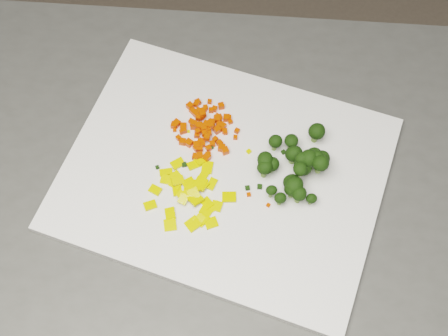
{
  "coord_description": "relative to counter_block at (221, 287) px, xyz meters",
  "views": [
    {
      "loc": [
        -0.39,
        0.08,
        1.66
      ],
      "look_at": [
        -0.34,
        0.45,
        0.92
      ],
      "focal_mm": 50.0,
      "sensor_mm": 36.0,
      "label": 1
    }
  ],
  "objects": [
    {
      "name": "carrot_cube_46",
      "position": [
        -0.01,
        0.11,
        0.47
      ],
      "size": [
        0.01,
        0.01,
        0.01
      ],
      "primitive_type": "cube",
      "rotation": [
        0.0,
        0.0,
        0.21
      ],
      "color": "red",
      "rests_on": "carrot_pile"
    },
    {
      "name": "stray_bit_2",
      "position": [
        -0.08,
        0.04,
        0.46
      ],
      "size": [
        0.01,
        0.01,
        0.0
      ],
      "primitive_type": "cube",
      "rotation": [
        0.0,
        0.0,
        1.81
      ],
      "color": "black",
      "rests_on": "cutting_board"
    },
    {
      "name": "pepper_chunk_6",
      "position": [
        -0.05,
        -0.01,
        0.47
      ],
      "size": [
        0.02,
        0.02,
        0.01
      ],
      "primitive_type": "cube",
      "rotation": [
        -0.15,
        -0.13,
        2.58
      ],
      "color": "#D8BF0B",
      "rests_on": "pepper_pile"
    },
    {
      "name": "carrot_cube_32",
      "position": [
        -0.02,
        0.07,
        0.47
      ],
      "size": [
        0.01,
        0.01,
        0.01
      ],
      "primitive_type": "cube",
      "rotation": [
        0.0,
        0.0,
        1.51
      ],
      "color": "red",
      "rests_on": "carrot_pile"
    },
    {
      "name": "carrot_cube_53",
      "position": [
        -0.04,
        0.09,
        0.47
      ],
      "size": [
        0.01,
        0.01,
        0.01
      ],
      "primitive_type": "cube",
      "rotation": [
        0.0,
        0.0,
        0.21
      ],
      "color": "red",
      "rests_on": "carrot_pile"
    },
    {
      "name": "broccoli_floret_20",
      "position": [
        0.09,
        -0.01,
        0.47
      ],
      "size": [
        0.02,
        0.02,
        0.03
      ],
      "primitive_type": null,
      "color": "black",
      "rests_on": "broccoli_pile"
    },
    {
      "name": "pepper_chunk_4",
      "position": [
        -0.02,
        -0.02,
        0.46
      ],
      "size": [
        0.02,
        0.02,
        0.01
      ],
      "primitive_type": "cube",
      "rotation": [
        -0.14,
        0.14,
        2.09
      ],
      "color": "#D8BF0B",
      "rests_on": "pepper_pile"
    },
    {
      "name": "broccoli_floret_25",
      "position": [
        0.08,
        -0.03,
        0.47
      ],
      "size": [
        0.02,
        0.02,
        0.02
      ],
      "primitive_type": null,
      "color": "black",
      "rests_on": "broccoli_pile"
    },
    {
      "name": "broccoli_floret_7",
      "position": [
        0.13,
        0.0,
        0.49
      ],
      "size": [
        0.03,
        0.03,
        0.03
      ],
      "primitive_type": null,
      "color": "black",
      "rests_on": "broccoli_pile"
    },
    {
      "name": "stray_bit_10",
      "position": [
        0.05,
        -0.0,
        0.46
      ],
      "size": [
        0.01,
        0.01,
        0.0
      ],
      "primitive_type": "cube",
      "rotation": [
        0.0,
        0.0,
        1.4
      ],
      "color": "black",
      "rests_on": "cutting_board"
    },
    {
      "name": "broccoli_floret_15",
      "position": [
        0.08,
        0.05,
        0.48
      ],
      "size": [
        0.03,
        0.03,
        0.03
      ],
      "primitive_type": null,
      "color": "black",
      "rests_on": "broccoli_pile"
    },
    {
      "name": "carrot_cube_14",
      "position": [
        0.01,
        0.09,
        0.47
      ],
      "size": [
        0.01,
        0.01,
        0.01
      ],
      "primitive_type": "cube",
      "rotation": [
        0.0,
        0.0,
        0.5
      ],
      "color": "red",
      "rests_on": "carrot_pile"
    },
    {
      "name": "carrot_cube_13",
      "position": [
        -0.03,
        0.11,
        0.46
      ],
      "size": [
        0.01,
        0.01,
        0.01
      ],
      "primitive_type": "cube",
      "rotation": [
        0.0,
        0.0,
        2.5
      ],
      "color": "red",
      "rests_on": "carrot_pile"
    },
    {
      "name": "broccoli_floret_17",
      "position": [
        0.13,
        0.03,
        0.48
      ],
      "size": [
        0.03,
        0.03,
        0.03
      ],
      "primitive_type": null,
      "color": "black",
      "rests_on": "broccoli_pile"
    },
    {
      "name": "carrot_cube_36",
      "position": [
        -0.01,
        0.08,
        0.47
      ],
      "size": [
        0.01,
        0.01,
        0.01
      ],
      "primitive_type": "cube",
      "rotation": [
        0.0,
        0.0,
        1.16
      ],
      "color": "red",
      "rests_on": "carrot_pile"
    },
    {
      "name": "cutting_board",
      "position": [
        0.01,
        0.03,
        0.46
      ],
      "size": [
        0.52,
        0.48,
        0.01
      ],
      "primitive_type": "cube",
      "rotation": [
        0.0,
        0.0,
        -0.48
      ],
      "color": "white",
      "rests_on": "counter_block"
    },
    {
      "name": "carrot_cube_4",
      "position": [
        -0.02,
        0.09,
        0.47
      ],
      "size": [
        0.01,
        0.01,
        0.01
      ],
      "primitive_type": "cube",
      "rotation": [
        0.0,
        0.0,
        2.07
      ],
      "color": "red",
      "rests_on": "carrot_pile"
    },
    {
      "name": "carrot_cube_23",
      "position": [
        -0.02,
        0.1,
        0.47
      ],
      "size": [
        0.01,
        0.01,
        0.01
      ],
      "primitive_type": "cube",
      "rotation": [
        0.0,
        0.0,
        2.97
      ],
      "color": "red",
      "rests_on": "carrot_pile"
    },
    {
      "name": "carrot_cube_9",
      "position": [
        0.02,
        0.11,
        0.47
      ],
      "size": [
        0.01,
        0.01,
        0.01
      ],
      "primitive_type": "cube",
      "rotation": [
        0.0,
        0.0,
        2.97
      ],
      "color": "red",
      "rests_on": "carrot_pile"
    },
    {
      "name": "carrot_cube_42",
      "position": [
        0.01,
        0.12,
        0.46
      ],
      "size": [
        0.01,
        0.01,
        0.01
      ],
      "primitive_type": "cube",
      "rotation": [
        0.0,
        0.0,
        2.71
      ],
      "color": "red",
      "rests_on": "carrot_pile"
    },
    {
      "name": "carrot_cube_66",
      "position": [
        0.0,
        0.1,
        0.47
      ],
      "size": [
        0.01,
        0.01,
        0.01
      ],
      "primitive_type": "cube",
      "rotation": [
        0.0,
        0.0,
        1.44
      ],
      "color": "red",
      "rests_on": "carrot_pile"
    },
    {
      "name": "carrot_cube_16",
      "position": [
        0.02,
        0.09,
        0.47
      ],
      "size": [
        0.01,
        0.01,
        0.01
      ],
      "primitive_type": "cube",
      "rotation": [
        0.0,
        0.0,
        2.38
      ],
      "color": "red",
      "rests_on": "carrot_pile"
    },
    {
      "name": "carrot_cube_77",
      "position": [
        -0.02,
        0.07,
        0.46
      ],
      "size": [
        0.01,
        0.01,
        0.01
      ],
      "primitive_type": "cube",
      "rotation": [
        0.0,
        0.0,
        0.72
      ],
      "color": "red",
      "rests_on": "carrot_pile"
    },
    {
      "name": "carrot_cube_3",
      "position": [
        0.01,
        0.11,
        0.46
      ],
      "size": [
        0.01,
        0.01,
        0.01
      ],
      "primitive_type": "cube",
      "rotation": [
        0.0,
        0.0,
        1.23
      ],
      "color": "red",
      "rests_on": "carrot_pile"
    },
    {
      "name": "broccoli_floret_9",
      "position": [
        0.13,
        0.01,
        0.49
      ],
      "size": [
        0.02,
        0.02,
        0.03
      ],
      "primitive_type": null,
      "color": "black",
      "rests_on": "broccoli_pile"
    },
    {
      "name": "broccoli_floret_8",
      "position": [
        0.1,
        0.03,
        0.48
      ],
      "size": [
        0.03,
        0.03,
        0.03
      ],
      "primitive_type": null,
      "color": "black",
      "rests_on": "broccoli_pile"
    },
    {
      "name": "stray_bit_11",
      "position": [
        -0.04,
        0.04,
        0.46
      ],
      "size": [
        0.01,
        0.01,
        0.0
      ],
      "primitive_type": "cube",
      "rotation": [
        0.0,
        0.0,
        0.08
      ],
      "color": "black",
      "rests_on": "cutting_board"
    },
    {
      "name": "broccoli_floret_18",
      "position": [
        0.07,
        -0.02,
        0.47
      ],
      "size": [
        0.02,
        0.02,
        0.02
      ],
      "primitive_type": null,
      "color": "black",
      "rests_on": "broccoli_pile"
    },
    {
      "name": "broccoli_floret_24",
      "position": [
        0.07,
        0.02,
        0.47
      ],
      "size": [
        0.03,
        0.03,
        0.03
      ],
      "primitive_type": null,
      "color": "black",
      "rests_on": "broccoli_pile"
    },
    {
      "name": "broccoli_floret_13",
      "position": [
        0.06,
        0.01,
        0.48
      ],
      "size": [
        0.03,
        0.03,
        0.03
      ],
      "primitive_type": null,
      "color": "black",
      "rests_on": "broccoli_pile"
    },
    {
      "name": "pepper_chunk_13",
      "position": [
        0.01,
        -0.01,
        0.46
      ],
      "size": [
        0.02,
        0.02,
        0.01
      ],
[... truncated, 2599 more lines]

